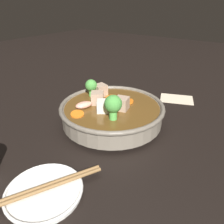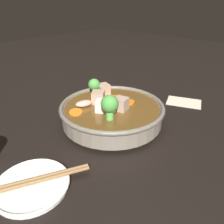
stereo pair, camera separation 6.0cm
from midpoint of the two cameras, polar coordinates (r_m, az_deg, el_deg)
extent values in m
plane|color=black|center=(0.61, -2.78, -3.17)|extent=(3.00, 3.00, 0.00)
cylinder|color=slate|center=(0.61, -2.79, -2.76)|extent=(0.15, 0.15, 0.01)
cylinder|color=slate|center=(0.60, -2.85, -0.46)|extent=(0.27, 0.27, 0.05)
torus|color=#685F52|center=(0.59, -2.90, 1.50)|extent=(0.28, 0.28, 0.01)
cylinder|color=brown|center=(0.59, -2.87, 0.41)|extent=(0.26, 0.26, 0.03)
cylinder|color=orange|center=(0.61, 1.16, 2.69)|extent=(0.05, 0.05, 0.01)
cylinder|color=orange|center=(0.55, -12.12, -0.67)|extent=(0.05, 0.05, 0.01)
cylinder|color=orange|center=(0.64, -2.92, 3.88)|extent=(0.05, 0.05, 0.01)
cylinder|color=orange|center=(0.58, -2.87, 1.73)|extent=(0.04, 0.04, 0.01)
cylinder|color=#59B84C|center=(0.52, -2.99, -0.67)|extent=(0.02, 0.02, 0.03)
sphere|color=#47933D|center=(0.51, -3.07, 2.07)|extent=(0.04, 0.04, 0.04)
cylinder|color=#59B84C|center=(0.65, -8.00, 5.00)|extent=(0.02, 0.02, 0.02)
sphere|color=#47933D|center=(0.64, -8.14, 6.85)|extent=(0.03, 0.03, 0.03)
cube|color=tan|center=(0.56, -0.68, 2.03)|extent=(0.04, 0.04, 0.03)
cube|color=tan|center=(0.60, -6.71, 3.63)|extent=(0.05, 0.05, 0.03)
cube|color=silver|center=(0.56, -2.98, 1.84)|extent=(0.04, 0.04, 0.03)
cube|color=silver|center=(0.56, -5.69, 1.54)|extent=(0.04, 0.04, 0.03)
cube|color=tan|center=(0.65, -5.68, 5.68)|extent=(0.04, 0.04, 0.03)
ellipsoid|color=#EA9E84|center=(0.58, -10.28, 1.77)|extent=(0.04, 0.05, 0.02)
cylinder|color=white|center=(0.44, -21.16, -19.14)|extent=(0.13, 0.13, 0.01)
torus|color=white|center=(0.44, -21.28, -18.68)|extent=(0.14, 0.14, 0.01)
cube|color=beige|center=(0.79, 14.48, 3.32)|extent=(0.13, 0.11, 0.00)
cylinder|color=olive|center=(0.44, -21.51, -17.73)|extent=(0.10, 0.20, 0.01)
cylinder|color=olive|center=(0.43, -21.35, -18.44)|extent=(0.10, 0.20, 0.01)
camera|label=1|loc=(0.03, -92.86, -1.50)|focal=35.00mm
camera|label=2|loc=(0.03, 87.14, 1.50)|focal=35.00mm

